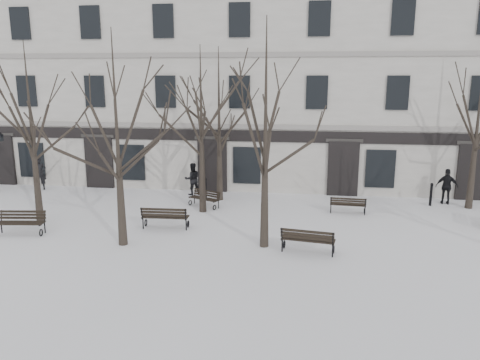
% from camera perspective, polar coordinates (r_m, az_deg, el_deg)
% --- Properties ---
extents(ground, '(100.00, 100.00, 0.00)m').
position_cam_1_polar(ground, '(17.89, 2.85, -7.81)').
color(ground, white).
rests_on(ground, ground).
extents(building, '(40.40, 10.20, 11.40)m').
position_cam_1_polar(building, '(29.71, 5.20, 11.16)').
color(building, beige).
rests_on(building, ground).
extents(tree_0, '(5.36, 5.36, 7.65)m').
position_cam_1_polar(tree_0, '(21.66, -24.24, 7.66)').
color(tree_0, black).
rests_on(tree_0, ground).
extents(tree_1, '(5.51, 5.51, 7.87)m').
position_cam_1_polar(tree_1, '(17.35, -14.90, 7.83)').
color(tree_1, black).
rests_on(tree_1, ground).
extents(tree_2, '(5.76, 5.76, 8.23)m').
position_cam_1_polar(tree_2, '(16.59, 3.16, 8.82)').
color(tree_2, black).
rests_on(tree_2, ground).
extents(tree_4, '(5.31, 5.31, 7.58)m').
position_cam_1_polar(tree_4, '(21.22, -4.76, 8.51)').
color(tree_4, black).
rests_on(tree_4, ground).
extents(tree_5, '(5.34, 5.34, 7.63)m').
position_cam_1_polar(tree_5, '(23.33, -2.59, 8.98)').
color(tree_5, black).
rests_on(tree_5, ground).
extents(tree_6, '(5.72, 5.72, 8.17)m').
position_cam_1_polar(tree_6, '(24.36, 27.23, 8.57)').
color(tree_6, black).
rests_on(tree_6, ground).
extents(bench_0, '(1.93, 0.90, 0.94)m').
position_cam_1_polar(bench_0, '(20.76, -25.13, -4.64)').
color(bench_0, black).
rests_on(bench_0, ground).
extents(bench_1, '(1.95, 0.77, 0.97)m').
position_cam_1_polar(bench_1, '(19.68, -9.13, -4.42)').
color(bench_1, black).
rests_on(bench_1, ground).
extents(bench_2, '(1.98, 0.98, 0.96)m').
position_cam_1_polar(bench_2, '(16.99, 8.26, -7.18)').
color(bench_2, black).
rests_on(bench_2, ground).
extents(bench_3, '(1.66, 1.22, 0.80)m').
position_cam_1_polar(bench_3, '(22.78, -4.31, -2.18)').
color(bench_3, black).
rests_on(bench_3, ground).
extents(bench_4, '(1.65, 0.69, 0.81)m').
position_cam_1_polar(bench_4, '(22.11, 13.02, -2.92)').
color(bench_4, black).
rests_on(bench_4, ground).
extents(bollard_a, '(0.14, 0.14, 1.10)m').
position_cam_1_polar(bollard_a, '(24.24, -4.22, -0.91)').
color(bollard_a, black).
rests_on(bollard_a, ground).
extents(bollard_b, '(0.15, 0.15, 1.14)m').
position_cam_1_polar(bollard_b, '(24.66, 22.26, -1.54)').
color(bollard_b, black).
rests_on(bollard_b, ground).
extents(pedestrian_a, '(0.80, 0.70, 1.85)m').
position_cam_1_polar(pedestrian_a, '(28.45, -23.05, -1.09)').
color(pedestrian_a, black).
rests_on(pedestrian_a, ground).
extents(pedestrian_b, '(1.04, 0.95, 1.72)m').
position_cam_1_polar(pedestrian_b, '(25.23, -5.79, -1.78)').
color(pedestrian_b, black).
rests_on(pedestrian_b, ground).
extents(pedestrian_c, '(1.10, 0.60, 1.77)m').
position_cam_1_polar(pedestrian_c, '(25.45, 23.73, -2.68)').
color(pedestrian_c, black).
rests_on(pedestrian_c, ground).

